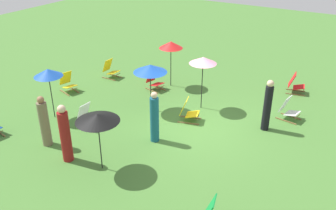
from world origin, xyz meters
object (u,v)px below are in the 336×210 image
Objects in this scene: person_1 at (44,122)px; umbrella_0 at (150,69)px; deckchair_0 at (110,70)px; person_0 at (267,106)px; person_3 at (154,118)px; deckchair_8 at (295,84)px; umbrella_2 at (171,45)px; person_2 at (65,135)px; umbrella_3 at (203,60)px; deckchair_3 at (188,111)px; umbrella_4 at (48,73)px; umbrella_1 at (97,118)px; deckchair_2 at (87,117)px; deckchair_1 at (288,109)px; deckchair_5 at (154,81)px; deckchair_6 at (68,83)px.

umbrella_0 is at bearing 41.34° from person_1.
umbrella_0 reaches higher than deckchair_0.
umbrella_0 is 1.00× the size of person_0.
deckchair_8 is at bearing 63.49° from person_3.
person_2 is at bearing -178.36° from umbrella_2.
umbrella_3 is 1.11× the size of person_2.
deckchair_3 is 4.92m from umbrella_4.
deckchair_3 is at bearing -11.90° from umbrella_1.
person_1 reaches higher than deckchair_3.
deckchair_2 is 5.98m from person_0.
umbrella_1 is at bearing -28.46° from person_1.
deckchair_1 is at bearing -75.19° from umbrella_3.
deckchair_8 is 0.46× the size of umbrella_4.
person_3 is (-2.81, 0.24, -1.06)m from umbrella_3.
umbrella_4 is 1.02× the size of person_2.
deckchair_1 is at bearing -94.61° from umbrella_2.
deckchair_1 is 0.47× the size of person_0.
deckchair_0 is 5.62m from person_1.
person_2 reaches higher than deckchair_5.
deckchair_3 is at bearing 142.49° from person_0.
deckchair_6 is 9.20m from deckchair_8.
umbrella_3 is (-0.59, -4.76, 1.49)m from deckchair_0.
deckchair_1 is at bearing -107.53° from person_2.
deckchair_0 is 5.03m from umbrella_3.
deckchair_5 and deckchair_8 have the same top height.
person_0 reaches higher than deckchair_2.
umbrella_1 is 4.87m from umbrella_3.
deckchair_5 is 5.29m from person_1.
deckchair_6 is 0.44× the size of umbrella_3.
deckchair_8 is 0.49× the size of umbrella_1.
deckchair_2 and deckchair_3 have the same top height.
person_1 is at bearing 8.90° from person_2.
umbrella_4 is 1.03× the size of person_0.
deckchair_3 is 1.76m from person_3.
person_3 is at bearing 141.71° from deckchair_8.
deckchair_8 is at bearing -46.40° from umbrella_4.
deckchair_1 is 0.97× the size of deckchair_5.
deckchair_5 is (-0.27, 5.39, 0.00)m from deckchair_1.
deckchair_3 and deckchair_5 have the same top height.
deckchair_8 is 0.44× the size of umbrella_2.
deckchair_3 is 4.33m from person_2.
deckchair_2 and deckchair_6 have the same top height.
umbrella_4 is at bearing -170.15° from deckchair_0.
person_3 is at bearing 175.06° from umbrella_3.
person_3 is at bearing 166.44° from person_0.
deckchair_2 is at bearing 151.06° from umbrella_0.
person_3 is (-5.96, 2.90, 0.44)m from deckchair_8.
person_1 is (-3.59, 3.04, 0.42)m from deckchair_3.
deckchair_3 is at bearing -108.69° from deckchair_0.
deckchair_3 is 0.47× the size of umbrella_4.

